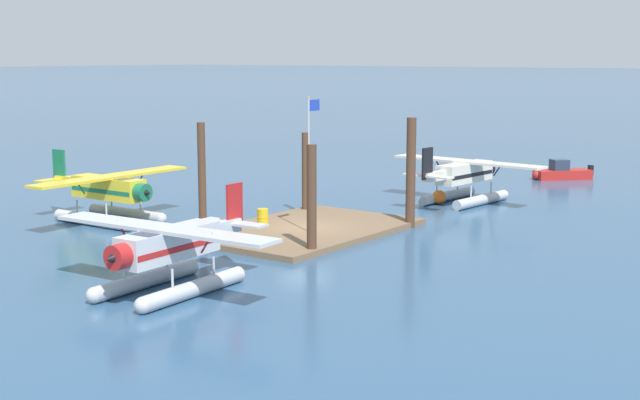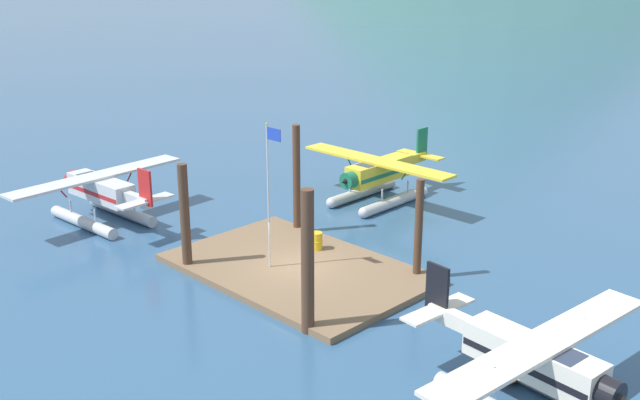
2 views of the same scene
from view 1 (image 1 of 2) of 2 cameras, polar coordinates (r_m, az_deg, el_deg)
name	(u,v)px [view 1 (image 1 of 2)]	position (r m, az deg, el deg)	size (l,w,h in m)	color
ground_plane	(305,233)	(46.90, -0.99, -2.11)	(1200.00, 1200.00, 0.00)	#2D5175
dock_platform	(305,230)	(46.87, -0.99, -1.93)	(11.94, 7.80, 0.30)	brown
piling_near_left	(312,200)	(41.30, -0.54, -0.01)	(0.46, 0.46, 5.19)	#4C3323
piling_near_right	(411,173)	(48.11, 5.84, 1.73)	(0.51, 0.51, 5.96)	#4C3323
piling_far_left	(202,180)	(45.86, -7.57, 1.28)	(0.40, 0.40, 5.88)	#4C3323
piling_far_right	(305,174)	(52.02, -0.97, 1.71)	(0.37, 0.37, 4.81)	#4C3323
flagpole	(310,149)	(45.06, -0.64, 3.26)	(0.95, 0.10, 6.90)	silver
fuel_drum	(263,217)	(47.42, -3.69, -1.09)	(0.62, 0.62, 0.88)	gold
mooring_buoy	(439,197)	(56.24, 7.62, 0.18)	(0.89, 0.89, 0.89)	orange
seaplane_yellow_bow_left	(109,194)	(50.90, -13.36, 0.35)	(10.42, 7.98, 3.84)	#B7BABF
seaplane_cream_stbd_aft	(465,178)	(56.84, 9.24, 1.39)	(7.97, 10.48, 3.84)	#B7BABF
seaplane_silver_port_aft	(168,253)	(35.43, -9.69, -3.38)	(7.98, 10.46, 3.84)	#B7BABF
boat_red_open_se	(561,173)	(69.48, 15.18, 1.70)	(4.12, 3.93, 1.50)	#B2231E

